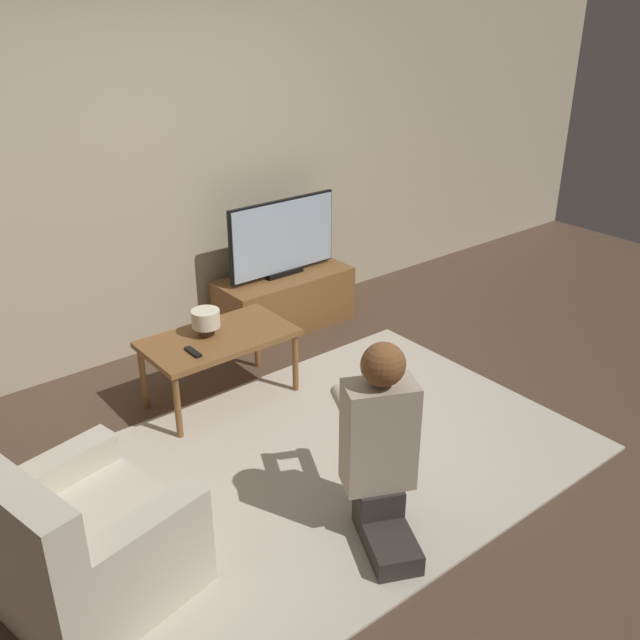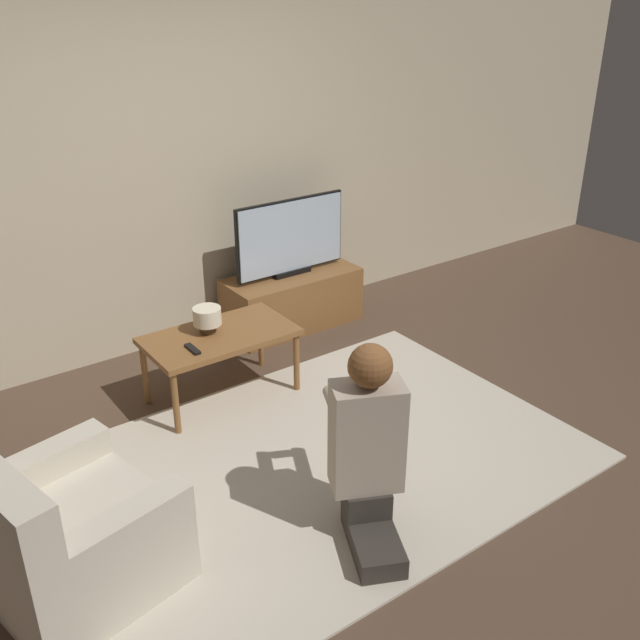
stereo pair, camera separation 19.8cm
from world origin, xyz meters
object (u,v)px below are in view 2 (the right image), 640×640
Objects in this scene: table_lamp at (207,318)px; coffee_table at (220,340)px; tv at (291,237)px; armchair at (67,539)px; person_kneeling at (368,441)px.

coffee_table is at bearing -49.90° from table_lamp.
coffee_table is at bearing -146.58° from tv.
person_kneeling reaches higher than armchair.
person_kneeling reaches higher than table_lamp.
person_kneeling is 5.68× the size of table_lamp.
armchair reaches higher than coffee_table.
armchair is 0.91× the size of person_kneeling.
coffee_table is (-0.98, -0.65, -0.32)m from tv.
tv is at bearing 33.42° from coffee_table.
person_kneeling reaches higher than tv.
person_kneeling is at bearing -89.77° from table_lamp.
table_lamp is at bearing -150.20° from tv.
tv reaches higher than coffee_table.
person_kneeling is at bearing -115.20° from tv.
person_kneeling is 1.59m from table_lamp.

